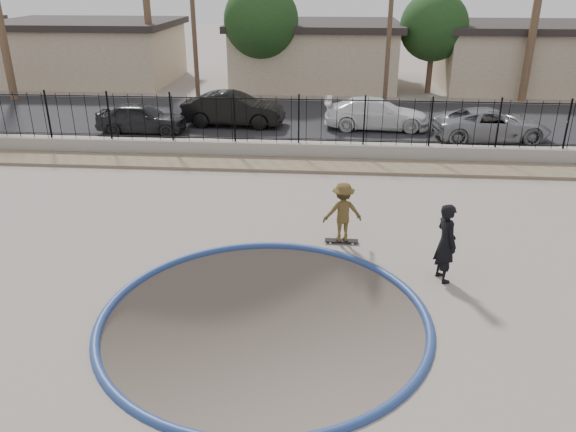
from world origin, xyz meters
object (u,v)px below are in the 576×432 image
(videographer, at_px, (446,243))
(car_c, at_px, (377,114))
(skater, at_px, (343,215))
(skateboard, at_px, (341,241))
(car_b, at_px, (233,109))
(car_a, at_px, (142,118))
(car_d, at_px, (491,125))

(videographer, xyz_separation_m, car_c, (-0.68, 14.01, -0.23))
(skater, height_order, videographer, videographer)
(skateboard, distance_m, car_b, 13.25)
(videographer, height_order, car_c, videographer)
(car_a, xyz_separation_m, car_b, (3.91, 1.60, 0.10))
(skateboard, height_order, videographer, videographer)
(car_c, height_order, car_d, car_c)
(car_a, distance_m, car_d, 15.39)
(car_c, relative_size, car_d, 0.98)
(car_a, relative_size, car_d, 0.81)
(car_c, bearing_deg, skateboard, 173.37)
(car_a, height_order, car_c, car_c)
(skater, relative_size, car_b, 0.34)
(skateboard, xyz_separation_m, car_a, (-8.92, 10.64, 0.65))
(car_a, bearing_deg, car_b, -67.55)
(car_c, bearing_deg, car_b, 91.18)
(skateboard, xyz_separation_m, car_c, (1.68, 12.24, 0.67))
(skater, xyz_separation_m, car_a, (-8.92, 10.64, -0.09))
(skater, bearing_deg, car_a, -61.94)
(skater, relative_size, car_d, 0.33)
(videographer, bearing_deg, car_c, -16.26)
(videographer, xyz_separation_m, car_a, (-11.28, 12.41, -0.25))
(skater, relative_size, car_c, 0.34)
(car_d, bearing_deg, car_b, 76.16)
(skateboard, bearing_deg, car_c, 82.66)
(skater, relative_size, skateboard, 1.80)
(skater, xyz_separation_m, car_b, (-5.02, 12.24, 0.01))
(skateboard, bearing_deg, car_a, 130.45)
(car_a, bearing_deg, car_d, -89.82)
(car_d, bearing_deg, videographer, 155.76)
(skateboard, xyz_separation_m, videographer, (2.36, -1.77, 0.90))
(skateboard, xyz_separation_m, car_b, (-5.02, 12.24, 0.75))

